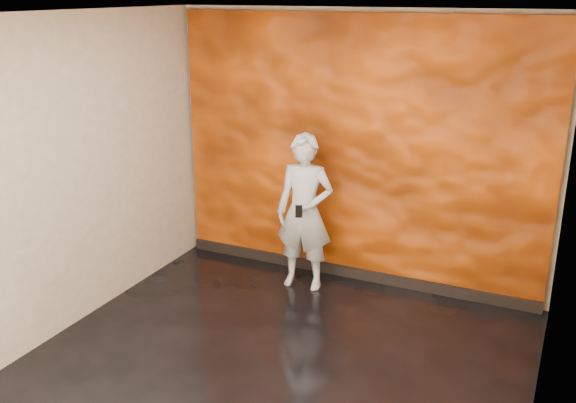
# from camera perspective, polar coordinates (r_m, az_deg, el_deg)

# --- Properties ---
(room) EXTENTS (4.02, 4.02, 2.81)m
(room) POSITION_cam_1_polar(r_m,az_deg,el_deg) (4.84, -1.59, -0.49)
(room) COLOR black
(room) RESTS_ON ground
(feature_wall) EXTENTS (3.90, 0.06, 2.75)m
(feature_wall) POSITION_cam_1_polar(r_m,az_deg,el_deg) (6.59, 6.07, 4.36)
(feature_wall) COLOR #FE5F0A
(feature_wall) RESTS_ON ground
(baseboard) EXTENTS (3.90, 0.04, 0.12)m
(baseboard) POSITION_cam_1_polar(r_m,az_deg,el_deg) (6.99, 5.59, -6.27)
(baseboard) COLOR black
(baseboard) RESTS_ON ground
(man) EXTENTS (0.63, 0.45, 1.62)m
(man) POSITION_cam_1_polar(r_m,az_deg,el_deg) (6.51, 1.49, -0.97)
(man) COLOR #9CA1AB
(man) RESTS_ON ground
(phone) EXTENTS (0.07, 0.04, 0.13)m
(phone) POSITION_cam_1_polar(r_m,az_deg,el_deg) (6.25, 0.96, -0.88)
(phone) COLOR black
(phone) RESTS_ON man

